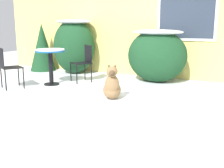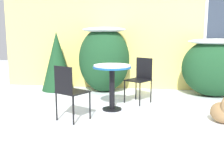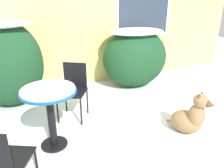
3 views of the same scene
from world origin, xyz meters
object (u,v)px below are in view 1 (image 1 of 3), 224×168
object	(u,v)px
patio_chair_near_table	(84,61)
dog	(112,86)
patio_table	(50,57)
patio_chair_far_side	(8,66)

from	to	relation	value
patio_chair_near_table	dog	bearing A→B (deg)	-7.23
patio_table	patio_chair_far_side	world-z (taller)	patio_chair_far_side
patio_table	patio_chair_far_side	size ratio (longest dim) A/B	0.93
patio_table	patio_chair_near_table	xyz separation A→B (m)	(0.45, 0.63, -0.15)
patio_chair_far_side	patio_chair_near_table	bearing A→B (deg)	-97.78
patio_table	dog	world-z (taller)	patio_table
patio_table	patio_chair_far_side	bearing A→B (deg)	-127.33
patio_table	dog	bearing A→B (deg)	-15.64
patio_chair_far_side	dog	xyz separation A→B (m)	(2.33, 0.21, -0.25)
patio_chair_far_side	patio_table	bearing A→B (deg)	-98.53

